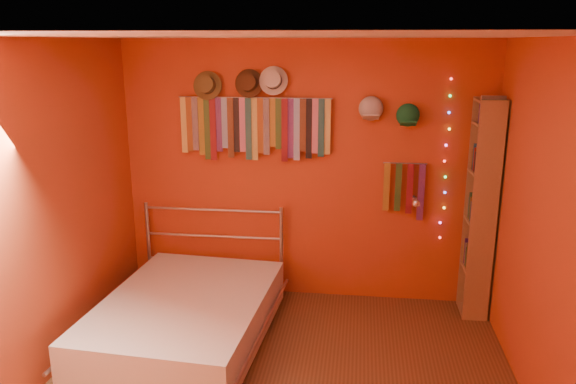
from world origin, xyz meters
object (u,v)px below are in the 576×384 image
at_px(tie_rack, 254,126).
at_px(bookshelf, 486,209).
at_px(bed, 186,317).
at_px(reading_lamp, 416,202).

distance_m(tie_rack, bookshelf, 2.24).
bearing_deg(bed, bookshelf, 22.32).
distance_m(bookshelf, bed, 2.80).
distance_m(reading_lamp, bookshelf, 0.62).
height_order(reading_lamp, bookshelf, bookshelf).
relative_size(reading_lamp, bed, 0.16).
xyz_separation_m(tie_rack, reading_lamp, (1.51, -0.18, -0.64)).
xyz_separation_m(tie_rack, bookshelf, (2.13, -0.15, -0.69)).
height_order(bookshelf, bed, bookshelf).
relative_size(tie_rack, bookshelf, 0.72).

